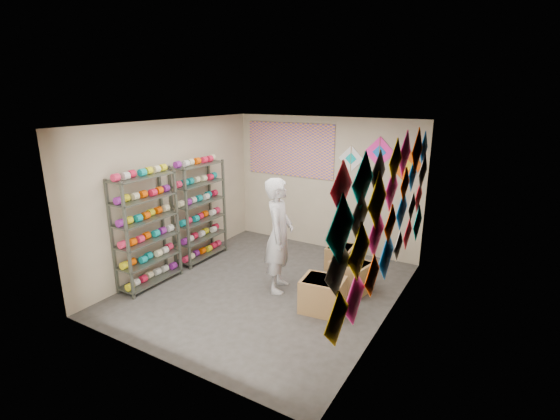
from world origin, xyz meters
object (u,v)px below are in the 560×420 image
Objects in this scene: shopkeeper at (279,235)px; carton_c at (340,257)px; carton_a at (323,295)px; carton_b at (351,276)px; shelf_rack_front at (147,231)px; shelf_rack_back at (200,212)px.

shopkeeper reaches higher than carton_c.
shopkeeper is 1.18m from carton_a.
shopkeeper is 3.14× the size of carton_b.
carton_c is at bearing 41.35° from shelf_rack_front.
carton_b is at bearing -61.19° from carton_c.
carton_b is at bearing 74.89° from carton_a.
shelf_rack_front is at bearing -90.00° from shelf_rack_back.
carton_c is at bearing 20.16° from shelf_rack_back.
carton_b is (1.04, 0.58, -0.70)m from shopkeeper.
carton_a is at bearing -125.95° from shopkeeper.
shelf_rack_front is 1.00× the size of shelf_rack_back.
shelf_rack_front is at bearing 96.56° from shopkeeper.
shelf_rack_front is at bearing -144.49° from carton_c.
shelf_rack_front is at bearing -141.24° from carton_b.
shopkeeper is 1.57m from carton_c.
shopkeeper reaches higher than carton_a.
carton_a is at bearing -82.76° from carton_c.
shelf_rack_front reaches higher than shopkeeper.
carton_b is at bearing -80.03° from shopkeeper.
carton_a reaches higher than carton_c.
shelf_rack_back reaches higher than carton_a.
carton_a is (2.90, -0.62, -0.70)m from shelf_rack_back.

